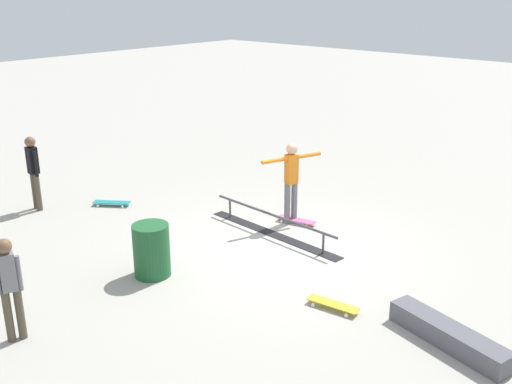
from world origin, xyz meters
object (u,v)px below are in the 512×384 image
Objects in this scene: skateboard_main at (296,220)px; skate_ledge at (448,335)px; skater_main at (291,177)px; bystander_grey_shirt at (10,284)px; bystander_black_shirt at (33,169)px; loose_skateboard_teal at (112,202)px; trash_bin at (152,250)px; loose_skateboard_yellow at (333,304)px; grind_rail at (273,226)px.

skate_ledge is at bearing 141.07° from skateboard_main.
skateboard_main is (-0.13, -0.03, -0.89)m from skater_main.
bystander_black_shirt is at bearing -102.22° from bystander_grey_shirt.
trash_bin is (-3.22, 1.48, 0.37)m from loose_skateboard_teal.
skateboard_main is at bearing -26.07° from skate_ledge.
trash_bin is at bearing -157.30° from bystander_grey_shirt.
skate_ledge is at bearing 11.13° from bystander_black_shirt.
skate_ledge reaches higher than loose_skateboard_teal.
skate_ledge is at bearing 0.34° from loose_skateboard_yellow.
skate_ledge is 2.33× the size of loose_skateboard_teal.
bystander_grey_shirt is at bearing -162.00° from skater_main.
skater_main is 5.76m from bystander_grey_shirt.
grind_rail is 3.92× the size of skateboard_main.
skater_main is at bearing 1.13° from skateboard_main.
trash_bin is at bearing 84.42° from grind_rail.
skater_main is 2.16× the size of loose_skateboard_teal.
skateboard_main is at bearing 171.38° from loose_skateboard_teal.
loose_skateboard_teal is at bearing -119.47° from bystander_grey_shirt.
bystander_grey_shirt is 1.94× the size of loose_skateboard_teal.
skater_main reaches higher than loose_skateboard_yellow.
grind_rail is 5.10m from bystander_grey_shirt.
bystander_black_shirt reaches higher than trash_bin.
trash_bin is (0.28, 3.32, -0.52)m from skater_main.
bystander_black_shirt is (4.63, 3.04, 0.83)m from skateboard_main.
skateboard_main and loose_skateboard_teal have the same top height.
bystander_grey_shirt is 1.81× the size of loose_skateboard_yellow.
loose_skateboard_yellow is (-2.45, 1.53, -0.11)m from grind_rail.
grind_rail is 1.06m from skater_main.
loose_skateboard_yellow is 1.07× the size of loose_skateboard_teal.
trash_bin is (-4.23, 0.31, -0.46)m from bystander_black_shirt.
skateboard_main is 3.34m from loose_skateboard_yellow.
loose_skateboard_teal is 0.86× the size of trash_bin.
grind_rail is at bearing 78.02° from skateboard_main.
skateboard_main is at bearing -85.62° from grind_rail.
skater_main is 3.37m from trash_bin.
skateboard_main and loose_skateboard_yellow have the same top height.
grind_rail is 3.95× the size of loose_skateboard_yellow.
skater_main reaches higher than skate_ledge.
loose_skateboard_teal is 3.57m from trash_bin.
trash_bin reaches higher than grind_rail.
skate_ledge is 4.61m from skateboard_main.
loose_skateboard_teal is at bearing 137.38° from skater_main.
grind_rail is 3.63× the size of trash_bin.
bystander_black_shirt is 1.79× the size of trash_bin.
skateboard_main is 1.01× the size of loose_skateboard_yellow.
skate_ledge is 8.87m from bystander_black_shirt.
skateboard_main is (0.01, -0.74, -0.11)m from grind_rail.
skate_ledge is 1.08× the size of skater_main.
bystander_black_shirt is at bearing 20.38° from skateboard_main.
grind_rail is at bearing 30.92° from bystander_black_shirt.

